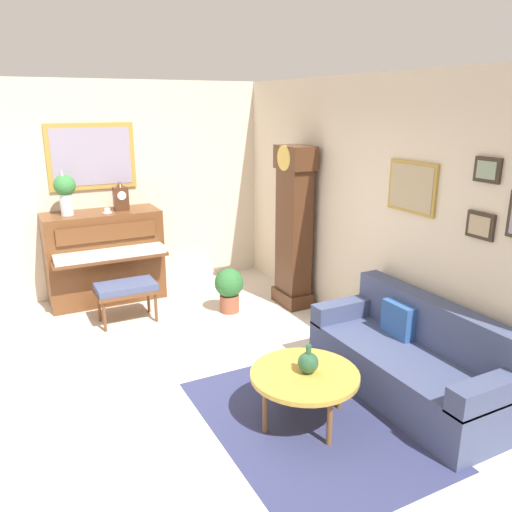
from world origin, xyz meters
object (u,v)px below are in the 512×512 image
(grandfather_clock, at_px, (294,232))
(coffee_table, at_px, (305,376))
(teacup, at_px, (107,211))
(mantel_clock, at_px, (121,197))
(piano_bench, at_px, (126,289))
(piano, at_px, (105,256))
(couch, at_px, (412,361))
(potted_plant, at_px, (229,287))
(green_jug, at_px, (308,362))
(flower_vase, at_px, (65,190))

(grandfather_clock, relative_size, coffee_table, 2.31)
(grandfather_clock, relative_size, teacup, 17.50)
(grandfather_clock, relative_size, mantel_clock, 5.34)
(coffee_table, bearing_deg, piano_bench, -163.20)
(piano, xyz_separation_m, couch, (3.56, 1.93, -0.29))
(piano_bench, bearing_deg, couch, 34.40)
(piano_bench, bearing_deg, coffee_table, 16.80)
(coffee_table, xyz_separation_m, potted_plant, (-2.37, 0.40, -0.08))
(coffee_table, bearing_deg, potted_plant, 170.31)
(green_jug, bearing_deg, teacup, -166.46)
(grandfather_clock, height_order, couch, grandfather_clock)
(coffee_table, distance_m, green_jug, 0.12)
(mantel_clock, distance_m, teacup, 0.26)
(piano, relative_size, potted_plant, 2.57)
(mantel_clock, distance_m, potted_plant, 1.81)
(piano_bench, relative_size, teacup, 6.03)
(piano_bench, height_order, teacup, teacup)
(couch, height_order, flower_vase, flower_vase)
(mantel_clock, xyz_separation_m, flower_vase, (-0.00, -0.66, 0.14))
(flower_vase, distance_m, green_jug, 3.84)
(piano, relative_size, couch, 0.76)
(grandfather_clock, relative_size, flower_vase, 3.50)
(flower_vase, relative_size, potted_plant, 1.04)
(piano_bench, xyz_separation_m, couch, (2.73, 1.87, -0.09))
(piano_bench, xyz_separation_m, flower_vase, (-0.83, -0.46, 1.09))
(grandfather_clock, relative_size, green_jug, 8.46)
(piano, height_order, flower_vase, flower_vase)
(piano, xyz_separation_m, green_jug, (3.48, 0.88, -0.08))
(teacup, bearing_deg, couch, 28.16)
(grandfather_clock, bearing_deg, couch, -4.18)
(grandfather_clock, bearing_deg, mantel_clock, -124.07)
(piano, distance_m, coffee_table, 3.59)
(flower_vase, relative_size, green_jug, 2.42)
(piano, relative_size, green_jug, 6.00)
(piano, bearing_deg, couch, 28.42)
(teacup, bearing_deg, mantel_clock, 111.63)
(piano, distance_m, grandfather_clock, 2.47)
(coffee_table, relative_size, mantel_clock, 2.32)
(couch, height_order, potted_plant, couch)
(piano, xyz_separation_m, piano_bench, (0.84, 0.06, -0.19))
(coffee_table, bearing_deg, grandfather_clock, 150.98)
(mantel_clock, bearing_deg, teacup, -68.37)
(piano_bench, xyz_separation_m, potted_plant, (0.28, 1.20, -0.08))
(teacup, bearing_deg, grandfather_clock, 60.27)
(grandfather_clock, xyz_separation_m, teacup, (-1.16, -2.03, 0.24))
(piano, height_order, coffee_table, piano)
(coffee_table, relative_size, green_jug, 3.67)
(mantel_clock, bearing_deg, green_jug, 10.10)
(teacup, bearing_deg, potted_plant, 49.28)
(mantel_clock, bearing_deg, piano, -90.40)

